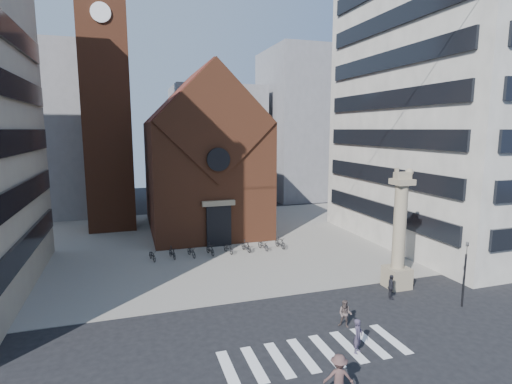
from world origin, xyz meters
TOP-DOWN VIEW (x-y plane):
  - ground at (0.00, 0.00)m, footprint 120.00×120.00m
  - piazza at (0.00, 19.00)m, footprint 46.00×30.00m
  - zebra_crossing at (0.55, -3.00)m, footprint 10.20×3.20m
  - church at (0.00, 25.04)m, footprint 12.00×16.65m
  - campanile at (-10.00, 28.00)m, footprint 5.50×5.50m
  - building_right at (24.00, 12.00)m, footprint 18.00×22.00m
  - bg_block_left at (-20.00, 40.00)m, footprint 16.00×14.00m
  - bg_block_mid at (6.00, 45.00)m, footprint 14.00×12.00m
  - bg_block_right at (22.00, 42.00)m, footprint 16.00×14.00m
  - lion_column at (10.01, 3.00)m, footprint 1.63×1.60m
  - traffic_light at (12.00, -1.00)m, footprint 0.13×0.16m
  - pedestrian_0 at (2.65, -3.62)m, footprint 0.78×0.75m
  - pedestrian_1 at (3.40, -1.09)m, footprint 1.00×0.99m
  - pedestrian_2 at (8.33, 1.40)m, footprint 0.79×1.07m
  - pedestrian_3 at (-0.05, -6.45)m, footprint 1.45×1.12m
  - scooter_0 at (-6.45, 14.41)m, footprint 1.01×1.90m
  - scooter_1 at (-4.75, 14.41)m, footprint 0.87×1.82m
  - scooter_2 at (-3.06, 14.41)m, footprint 1.01×1.90m
  - scooter_3 at (-1.36, 14.41)m, footprint 0.87×1.82m
  - scooter_4 at (0.33, 14.41)m, footprint 1.01×1.90m
  - scooter_5 at (2.03, 14.41)m, footprint 0.87×1.82m
  - scooter_6 at (3.72, 14.41)m, footprint 1.01×1.90m
  - scooter_7 at (5.41, 14.41)m, footprint 0.87×1.82m

SIDE VIEW (x-z plane):
  - ground at x=0.00m, z-range 0.00..0.00m
  - zebra_crossing at x=0.55m, z-range 0.00..0.01m
  - piazza at x=0.00m, z-range 0.00..0.05m
  - scooter_0 at x=-6.45m, z-range 0.05..1.00m
  - scooter_2 at x=-3.06m, z-range 0.05..1.00m
  - scooter_4 at x=0.33m, z-range 0.05..1.00m
  - scooter_6 at x=3.72m, z-range 0.05..1.00m
  - scooter_1 at x=-4.75m, z-range 0.05..1.10m
  - scooter_3 at x=-1.36m, z-range 0.05..1.10m
  - scooter_5 at x=2.03m, z-range 0.05..1.10m
  - scooter_7 at x=5.41m, z-range 0.05..1.10m
  - pedestrian_1 at x=3.40m, z-range 0.00..1.62m
  - pedestrian_2 at x=8.33m, z-range 0.00..1.69m
  - pedestrian_0 at x=2.65m, z-range 0.00..1.80m
  - pedestrian_3 at x=-0.05m, z-range 0.00..1.98m
  - traffic_light at x=12.00m, z-range 0.14..4.44m
  - lion_column at x=10.01m, z-range -0.88..7.79m
  - church at x=0.00m, z-range -1.02..16.98m
  - bg_block_mid at x=6.00m, z-range 0.00..18.00m
  - bg_block_left at x=-20.00m, z-range 0.00..22.00m
  - bg_block_right at x=22.00m, z-range 0.00..24.00m
  - campanile at x=-10.00m, z-range 0.14..31.34m
  - building_right at x=24.00m, z-range 0.00..32.00m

